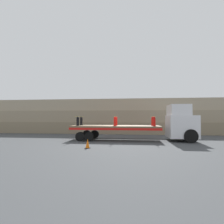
{
  "coord_description": "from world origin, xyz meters",
  "views": [
    {
      "loc": [
        1.54,
        -16.35,
        2.15
      ],
      "look_at": [
        -0.34,
        0.0,
        2.63
      ],
      "focal_mm": 28.0,
      "sensor_mm": 36.0,
      "label": 1
    }
  ],
  "objects_px": {
    "truck_cab": "(182,123)",
    "fire_hydrant_red_far_1": "(116,121)",
    "fire_hydrant_black_near_0": "(78,121)",
    "flatbed_trailer": "(110,128)",
    "fire_hydrant_red_far_2": "(153,121)",
    "fire_hydrant_red_near_1": "(115,121)",
    "fire_hydrant_black_far_0": "(81,121)",
    "fire_hydrant_red_near_2": "(154,121)",
    "traffic_cone": "(88,144)"
  },
  "relations": [
    {
      "from": "flatbed_trailer",
      "to": "fire_hydrant_red_near_1",
      "type": "relative_size",
      "value": 9.7
    },
    {
      "from": "flatbed_trailer",
      "to": "fire_hydrant_red_far_2",
      "type": "bearing_deg",
      "value": 7.93
    },
    {
      "from": "fire_hydrant_black_far_0",
      "to": "fire_hydrant_red_near_1",
      "type": "bearing_deg",
      "value": -17.8
    },
    {
      "from": "truck_cab",
      "to": "fire_hydrant_red_near_1",
      "type": "xyz_separation_m",
      "value": [
        -6.0,
        -0.56,
        0.14
      ]
    },
    {
      "from": "fire_hydrant_red_near_1",
      "to": "fire_hydrant_red_near_2",
      "type": "distance_m",
      "value": 3.48
    },
    {
      "from": "fire_hydrant_black_near_0",
      "to": "flatbed_trailer",
      "type": "bearing_deg",
      "value": 10.74
    },
    {
      "from": "fire_hydrant_red_far_2",
      "to": "fire_hydrant_red_near_1",
      "type": "bearing_deg",
      "value": -162.2
    },
    {
      "from": "flatbed_trailer",
      "to": "fire_hydrant_red_near_2",
      "type": "distance_m",
      "value": 4.11
    },
    {
      "from": "fire_hydrant_black_near_0",
      "to": "traffic_cone",
      "type": "xyz_separation_m",
      "value": [
        1.96,
        -3.96,
        -1.45
      ]
    },
    {
      "from": "fire_hydrant_red_near_1",
      "to": "fire_hydrant_black_far_0",
      "type": "bearing_deg",
      "value": 162.2
    },
    {
      "from": "fire_hydrant_red_far_1",
      "to": "fire_hydrant_black_far_0",
      "type": "bearing_deg",
      "value": 180.0
    },
    {
      "from": "fire_hydrant_black_far_0",
      "to": "fire_hydrant_red_far_2",
      "type": "xyz_separation_m",
      "value": [
        6.97,
        0.0,
        0.0
      ]
    },
    {
      "from": "fire_hydrant_black_far_0",
      "to": "fire_hydrant_red_near_2",
      "type": "xyz_separation_m",
      "value": [
        6.97,
        -1.12,
        0.0
      ]
    },
    {
      "from": "fire_hydrant_red_near_2",
      "to": "flatbed_trailer",
      "type": "bearing_deg",
      "value": 172.07
    },
    {
      "from": "flatbed_trailer",
      "to": "fire_hydrant_red_far_1",
      "type": "height_order",
      "value": "fire_hydrant_red_far_1"
    },
    {
      "from": "flatbed_trailer",
      "to": "fire_hydrant_red_far_2",
      "type": "distance_m",
      "value": 4.11
    },
    {
      "from": "fire_hydrant_red_near_2",
      "to": "fire_hydrant_red_far_2",
      "type": "height_order",
      "value": "same"
    },
    {
      "from": "fire_hydrant_black_near_0",
      "to": "fire_hydrant_red_far_1",
      "type": "relative_size",
      "value": 1.0
    },
    {
      "from": "fire_hydrant_black_near_0",
      "to": "fire_hydrant_red_near_1",
      "type": "distance_m",
      "value": 3.48
    },
    {
      "from": "fire_hydrant_red_far_2",
      "to": "fire_hydrant_black_far_0",
      "type": "bearing_deg",
      "value": 180.0
    },
    {
      "from": "truck_cab",
      "to": "fire_hydrant_black_near_0",
      "type": "height_order",
      "value": "truck_cab"
    },
    {
      "from": "fire_hydrant_red_near_1",
      "to": "traffic_cone",
      "type": "xyz_separation_m",
      "value": [
        -1.52,
        -3.96,
        -1.45
      ]
    },
    {
      "from": "fire_hydrant_black_far_0",
      "to": "fire_hydrant_red_near_2",
      "type": "distance_m",
      "value": 7.06
    },
    {
      "from": "fire_hydrant_red_near_1",
      "to": "traffic_cone",
      "type": "distance_m",
      "value": 4.48
    },
    {
      "from": "truck_cab",
      "to": "traffic_cone",
      "type": "height_order",
      "value": "truck_cab"
    },
    {
      "from": "flatbed_trailer",
      "to": "fire_hydrant_red_near_2",
      "type": "height_order",
      "value": "fire_hydrant_red_near_2"
    },
    {
      "from": "flatbed_trailer",
      "to": "fire_hydrant_black_far_0",
      "type": "bearing_deg",
      "value": 169.26
    },
    {
      "from": "fire_hydrant_black_near_0",
      "to": "fire_hydrant_red_far_2",
      "type": "relative_size",
      "value": 1.0
    },
    {
      "from": "fire_hydrant_black_near_0",
      "to": "fire_hydrant_red_near_1",
      "type": "bearing_deg",
      "value": 0.0
    },
    {
      "from": "fire_hydrant_black_far_0",
      "to": "traffic_cone",
      "type": "bearing_deg",
      "value": -68.85
    },
    {
      "from": "fire_hydrant_black_near_0",
      "to": "fire_hydrant_red_far_1",
      "type": "distance_m",
      "value": 3.66
    },
    {
      "from": "fire_hydrant_red_near_1",
      "to": "fire_hydrant_red_far_1",
      "type": "bearing_deg",
      "value": 90.0
    },
    {
      "from": "flatbed_trailer",
      "to": "fire_hydrant_black_near_0",
      "type": "height_order",
      "value": "fire_hydrant_black_near_0"
    },
    {
      "from": "fire_hydrant_red_far_1",
      "to": "fire_hydrant_red_far_2",
      "type": "xyz_separation_m",
      "value": [
        3.48,
        0.0,
        0.0
      ]
    },
    {
      "from": "fire_hydrant_red_near_1",
      "to": "fire_hydrant_red_far_2",
      "type": "bearing_deg",
      "value": 17.8
    },
    {
      "from": "truck_cab",
      "to": "fire_hydrant_black_far_0",
      "type": "distance_m",
      "value": 9.5
    },
    {
      "from": "fire_hydrant_black_near_0",
      "to": "fire_hydrant_red_near_2",
      "type": "relative_size",
      "value": 1.0
    },
    {
      "from": "fire_hydrant_black_near_0",
      "to": "fire_hydrant_black_far_0",
      "type": "xyz_separation_m",
      "value": [
        0.0,
        1.12,
        0.0
      ]
    },
    {
      "from": "truck_cab",
      "to": "fire_hydrant_red_far_2",
      "type": "relative_size",
      "value": 3.87
    },
    {
      "from": "truck_cab",
      "to": "fire_hydrant_black_far_0",
      "type": "xyz_separation_m",
      "value": [
        -9.49,
        0.56,
        0.14
      ]
    },
    {
      "from": "fire_hydrant_red_far_1",
      "to": "fire_hydrant_red_near_2",
      "type": "relative_size",
      "value": 1.0
    },
    {
      "from": "truck_cab",
      "to": "fire_hydrant_red_far_1",
      "type": "bearing_deg",
      "value": 174.68
    },
    {
      "from": "traffic_cone",
      "to": "fire_hydrant_red_far_2",
      "type": "bearing_deg",
      "value": 45.4
    },
    {
      "from": "truck_cab",
      "to": "fire_hydrant_black_near_0",
      "type": "bearing_deg",
      "value": -176.63
    },
    {
      "from": "truck_cab",
      "to": "fire_hydrant_red_near_2",
      "type": "relative_size",
      "value": 3.87
    },
    {
      "from": "fire_hydrant_red_near_1",
      "to": "fire_hydrant_red_near_2",
      "type": "bearing_deg",
      "value": 0.0
    },
    {
      "from": "flatbed_trailer",
      "to": "traffic_cone",
      "type": "xyz_separation_m",
      "value": [
        -0.99,
        -4.52,
        -0.78
      ]
    },
    {
      "from": "fire_hydrant_black_far_0",
      "to": "traffic_cone",
      "type": "height_order",
      "value": "fire_hydrant_black_far_0"
    },
    {
      "from": "fire_hydrant_red_far_2",
      "to": "flatbed_trailer",
      "type": "bearing_deg",
      "value": -172.07
    },
    {
      "from": "fire_hydrant_red_near_2",
      "to": "fire_hydrant_red_far_2",
      "type": "bearing_deg",
      "value": 90.0
    }
  ]
}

